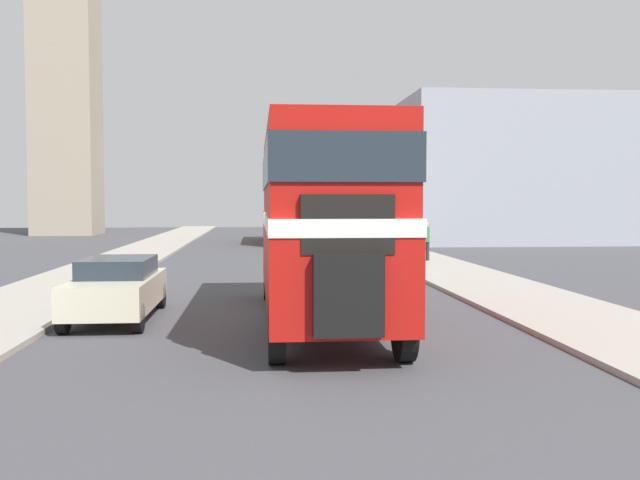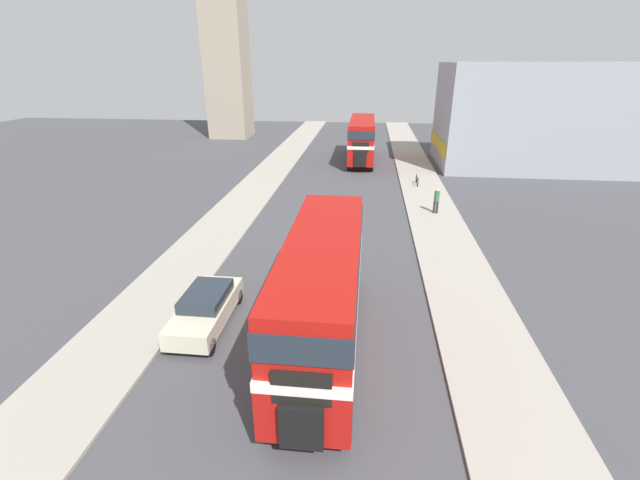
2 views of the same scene
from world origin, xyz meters
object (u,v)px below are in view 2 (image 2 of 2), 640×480
car_parked_near (206,308)px  pedestrian_walking (437,199)px  bus_distant (362,136)px  double_decker_bus (323,284)px  bicycle_on_pavement (417,180)px

car_parked_near → pedestrian_walking: (10.73, 14.33, 0.34)m
bus_distant → car_parked_near: bus_distant is taller
double_decker_bus → pedestrian_walking: (6.07, 15.19, -1.45)m
bus_distant → bicycle_on_pavement: bus_distant is taller
double_decker_bus → car_parked_near: 5.07m
car_parked_near → pedestrian_walking: pedestrian_walking is taller
car_parked_near → bicycle_on_pavement: bearing=64.6°
bicycle_on_pavement → double_decker_bus: bearing=-103.9°
pedestrian_walking → bicycle_on_pavement: pedestrian_walking is taller
car_parked_near → double_decker_bus: bearing=-10.5°
double_decker_bus → car_parked_near: (-4.66, 0.86, -1.79)m
double_decker_bus → car_parked_near: bearing=169.5°
bus_distant → car_parked_near: bearing=-100.0°
pedestrian_walking → double_decker_bus: bearing=-111.8°
bus_distant → pedestrian_walking: bus_distant is taller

